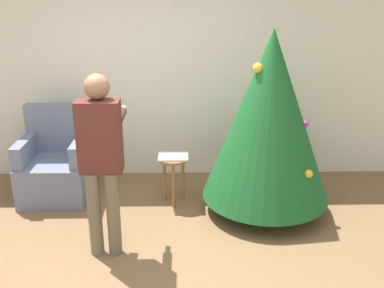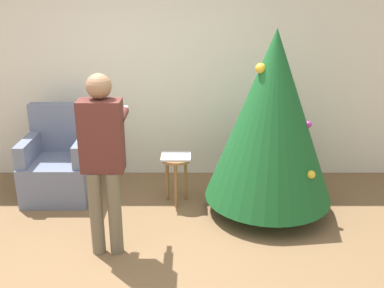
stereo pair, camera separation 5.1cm
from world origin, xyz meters
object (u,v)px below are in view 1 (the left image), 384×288
Objects in this scene: christmas_tree at (269,117)px; person_standing at (101,152)px; side_stool at (173,167)px; armchair at (57,166)px.

person_standing is (-1.57, -0.75, -0.08)m from christmas_tree.
christmas_tree reaches higher than side_stool.
person_standing is at bearing -122.57° from side_stool.
armchair is at bearing 170.31° from christmas_tree.
christmas_tree reaches higher than armchair.
christmas_tree is at bearing 25.52° from person_standing.
christmas_tree is 1.18× the size of person_standing.
side_stool is at bearing 169.64° from christmas_tree.
person_standing reaches higher than side_stool.
armchair is at bearing 122.96° from person_standing.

